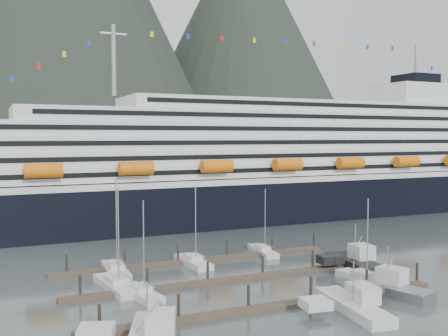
{
  "coord_description": "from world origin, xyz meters",
  "views": [
    {
      "loc": [
        -36.44,
        -64.81,
        21.06
      ],
      "look_at": [
        2.63,
        22.0,
        15.27
      ],
      "focal_mm": 42.0,
      "sensor_mm": 36.0,
      "label": 1
    }
  ],
  "objects_px": {
    "sailboat_b": "(116,286)",
    "sailboat_a": "(141,294)",
    "trawler_e": "(354,262)",
    "sailboat_e": "(116,271)",
    "trawler_d": "(387,287)",
    "cruise_ship": "(268,171)",
    "trawler_c": "(352,305)",
    "sailboat_g": "(263,251)",
    "sailboat_h": "(362,279)",
    "sailboat_f": "(193,262)"
  },
  "relations": [
    {
      "from": "sailboat_e",
      "to": "sailboat_h",
      "type": "bearing_deg",
      "value": -118.71
    },
    {
      "from": "sailboat_b",
      "to": "trawler_c",
      "type": "xyz_separation_m",
      "value": [
        23.72,
        -20.87,
        0.43
      ]
    },
    {
      "from": "sailboat_b",
      "to": "sailboat_g",
      "type": "relative_size",
      "value": 1.21
    },
    {
      "from": "cruise_ship",
      "to": "sailboat_e",
      "type": "bearing_deg",
      "value": -140.26
    },
    {
      "from": "trawler_c",
      "to": "trawler_d",
      "type": "xyz_separation_m",
      "value": [
        8.73,
        3.88,
        0.04
      ]
    },
    {
      "from": "sailboat_b",
      "to": "trawler_c",
      "type": "relative_size",
      "value": 1.1
    },
    {
      "from": "sailboat_e",
      "to": "sailboat_g",
      "type": "height_order",
      "value": "sailboat_e"
    },
    {
      "from": "cruise_ship",
      "to": "trawler_c",
      "type": "bearing_deg",
      "value": -111.26
    },
    {
      "from": "trawler_e",
      "to": "sailboat_e",
      "type": "bearing_deg",
      "value": 76.96
    },
    {
      "from": "sailboat_b",
      "to": "sailboat_e",
      "type": "height_order",
      "value": "sailboat_e"
    },
    {
      "from": "sailboat_a",
      "to": "trawler_d",
      "type": "bearing_deg",
      "value": -122.37
    },
    {
      "from": "sailboat_f",
      "to": "trawler_c",
      "type": "relative_size",
      "value": 1.0
    },
    {
      "from": "cruise_ship",
      "to": "sailboat_h",
      "type": "relative_size",
      "value": 16.55
    },
    {
      "from": "sailboat_f",
      "to": "sailboat_h",
      "type": "xyz_separation_m",
      "value": [
        18.86,
        -19.26,
        -0.01
      ]
    },
    {
      "from": "cruise_ship",
      "to": "sailboat_a",
      "type": "relative_size",
      "value": 15.8
    },
    {
      "from": "sailboat_a",
      "to": "sailboat_g",
      "type": "distance_m",
      "value": 31.13
    },
    {
      "from": "cruise_ship",
      "to": "trawler_e",
      "type": "bearing_deg",
      "value": -104.3
    },
    {
      "from": "sailboat_e",
      "to": "trawler_d",
      "type": "relative_size",
      "value": 1.22
    },
    {
      "from": "trawler_c",
      "to": "trawler_d",
      "type": "distance_m",
      "value": 9.56
    },
    {
      "from": "cruise_ship",
      "to": "sailboat_g",
      "type": "relative_size",
      "value": 17.23
    },
    {
      "from": "trawler_c",
      "to": "sailboat_b",
      "type": "bearing_deg",
      "value": 55.31
    },
    {
      "from": "sailboat_e",
      "to": "sailboat_f",
      "type": "xyz_separation_m",
      "value": [
        12.77,
        0.21,
        -0.01
      ]
    },
    {
      "from": "trawler_e",
      "to": "sailboat_g",
      "type": "bearing_deg",
      "value": 34.95
    },
    {
      "from": "sailboat_h",
      "to": "trawler_e",
      "type": "xyz_separation_m",
      "value": [
        4.05,
        7.03,
        0.54
      ]
    },
    {
      "from": "sailboat_a",
      "to": "trawler_e",
      "type": "xyz_separation_m",
      "value": [
        35.22,
        0.88,
        0.54
      ]
    },
    {
      "from": "sailboat_b",
      "to": "sailboat_h",
      "type": "bearing_deg",
      "value": -115.34
    },
    {
      "from": "sailboat_e",
      "to": "trawler_e",
      "type": "distance_m",
      "value": 37.66
    },
    {
      "from": "trawler_e",
      "to": "sailboat_h",
      "type": "bearing_deg",
      "value": 155.66
    },
    {
      "from": "sailboat_b",
      "to": "trawler_c",
      "type": "bearing_deg",
      "value": -138.6
    },
    {
      "from": "trawler_c",
      "to": "trawler_e",
      "type": "height_order",
      "value": "trawler_e"
    },
    {
      "from": "sailboat_a",
      "to": "sailboat_g",
      "type": "xyz_separation_m",
      "value": [
        26.77,
        15.9,
        -0.02
      ]
    },
    {
      "from": "trawler_c",
      "to": "sailboat_f",
      "type": "bearing_deg",
      "value": 24.1
    },
    {
      "from": "sailboat_a",
      "to": "sailboat_g",
      "type": "height_order",
      "value": "sailboat_a"
    },
    {
      "from": "cruise_ship",
      "to": "sailboat_h",
      "type": "distance_m",
      "value": 63.51
    },
    {
      "from": "trawler_c",
      "to": "trawler_e",
      "type": "xyz_separation_m",
      "value": [
        13.72,
        16.99,
        0.09
      ]
    },
    {
      "from": "sailboat_h",
      "to": "trawler_c",
      "type": "bearing_deg",
      "value": 133.1
    },
    {
      "from": "sailboat_f",
      "to": "sailboat_g",
      "type": "bearing_deg",
      "value": -82.77
    },
    {
      "from": "cruise_ship",
      "to": "sailboat_a",
      "type": "distance_m",
      "value": 73.48
    },
    {
      "from": "sailboat_a",
      "to": "sailboat_e",
      "type": "xyz_separation_m",
      "value": [
        -0.46,
        12.91,
        0.02
      ]
    },
    {
      "from": "sailboat_b",
      "to": "sailboat_e",
      "type": "bearing_deg",
      "value": -19.42
    },
    {
      "from": "cruise_ship",
      "to": "sailboat_f",
      "type": "bearing_deg",
      "value": -131.82
    },
    {
      "from": "cruise_ship",
      "to": "sailboat_e",
      "type": "xyz_separation_m",
      "value": [
        -49.16,
        -40.87,
        -11.6
      ]
    },
    {
      "from": "sailboat_f",
      "to": "trawler_d",
      "type": "relative_size",
      "value": 1.09
    },
    {
      "from": "sailboat_e",
      "to": "trawler_c",
      "type": "bearing_deg",
      "value": -140.53
    },
    {
      "from": "cruise_ship",
      "to": "sailboat_f",
      "type": "xyz_separation_m",
      "value": [
        -36.39,
        -40.66,
        -11.61
      ]
    },
    {
      "from": "sailboat_f",
      "to": "sailboat_g",
      "type": "height_order",
      "value": "sailboat_f"
    },
    {
      "from": "cruise_ship",
      "to": "sailboat_f",
      "type": "distance_m",
      "value": 55.79
    },
    {
      "from": "sailboat_f",
      "to": "trawler_d",
      "type": "height_order",
      "value": "sailboat_f"
    },
    {
      "from": "sailboat_h",
      "to": "sailboat_e",
      "type": "bearing_deg",
      "value": 56.18
    },
    {
      "from": "sailboat_b",
      "to": "sailboat_a",
      "type": "bearing_deg",
      "value": -162.24
    }
  ]
}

